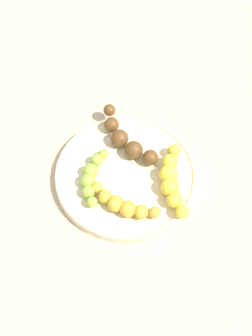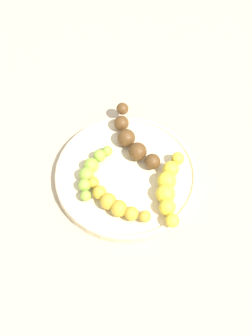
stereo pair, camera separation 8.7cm
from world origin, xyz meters
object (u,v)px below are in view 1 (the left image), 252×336
fruit_bowl (126,175)px  banana_overripe (130,141)px  banana_green (92,176)px  banana_spotted (123,204)px  banana_yellow (172,180)px

fruit_bowl → banana_overripe: banana_overripe is taller
banana_green → banana_spotted: 0.09m
banana_spotted → banana_overripe: bearing=-159.6°
fruit_bowl → banana_yellow: bearing=2.4°
fruit_bowl → banana_green: size_ratio=2.21×
banana_spotted → fruit_bowl: bearing=-158.6°
banana_green → banana_yellow: bearing=-174.2°
banana_green → banana_yellow: 0.15m
banana_spotted → banana_yellow: (0.07, 0.08, 0.00)m
banana_overripe → banana_spotted: size_ratio=1.29×
fruit_bowl → banana_green: banana_green is taller
fruit_bowl → banana_spotted: 0.08m
banana_overripe → banana_yellow: 0.12m
fruit_bowl → banana_overripe: 0.07m
banana_green → banana_spotted: size_ratio=0.90×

